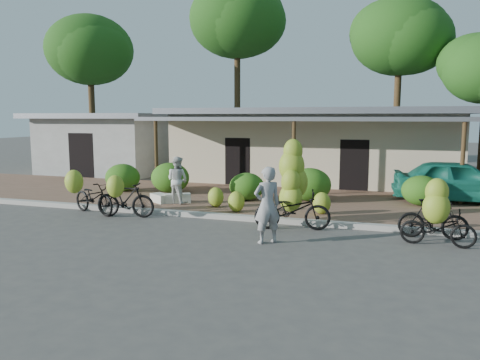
{
  "coord_description": "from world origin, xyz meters",
  "views": [
    {
      "loc": [
        3.47,
        -10.61,
        2.97
      ],
      "look_at": [
        -0.65,
        1.84,
        1.2
      ],
      "focal_mm": 35.0,
      "sensor_mm": 36.0,
      "label": 1
    }
  ],
  "objects_px": {
    "tree_far_center": "(235,18)",
    "sack_near": "(178,198)",
    "bike_right": "(434,213)",
    "vendor": "(267,205)",
    "bystander": "(177,180)",
    "bike_far_left": "(92,195)",
    "teal_van": "(458,181)",
    "bike_far_right": "(438,228)",
    "sack_far": "(160,198)",
    "bike_left": "(124,198)",
    "bike_center": "(292,194)",
    "tree_center_right": "(396,35)",
    "tree_back_left": "(88,49)"
  },
  "relations": [
    {
      "from": "sack_far",
      "to": "bike_far_left",
      "type": "bearing_deg",
      "value": -125.77
    },
    {
      "from": "bike_far_right",
      "to": "teal_van",
      "type": "distance_m",
      "value": 5.7
    },
    {
      "from": "tree_back_left",
      "to": "sack_near",
      "type": "height_order",
      "value": "tree_back_left"
    },
    {
      "from": "bystander",
      "to": "bike_far_left",
      "type": "bearing_deg",
      "value": 57.42
    },
    {
      "from": "tree_back_left",
      "to": "bike_far_right",
      "type": "height_order",
      "value": "tree_back_left"
    },
    {
      "from": "bike_far_right",
      "to": "sack_far",
      "type": "xyz_separation_m",
      "value": [
        -8.46,
        2.43,
        -0.17
      ]
    },
    {
      "from": "tree_center_right",
      "to": "bike_far_right",
      "type": "height_order",
      "value": "tree_center_right"
    },
    {
      "from": "bike_right",
      "to": "bike_far_right",
      "type": "relative_size",
      "value": 0.96
    },
    {
      "from": "tree_far_center",
      "to": "sack_near",
      "type": "relative_size",
      "value": 12.73
    },
    {
      "from": "bike_center",
      "to": "sack_far",
      "type": "bearing_deg",
      "value": 58.76
    },
    {
      "from": "tree_back_left",
      "to": "bike_right",
      "type": "distance_m",
      "value": 22.53
    },
    {
      "from": "teal_van",
      "to": "tree_center_right",
      "type": "bearing_deg",
      "value": 7.94
    },
    {
      "from": "tree_center_right",
      "to": "bystander",
      "type": "relative_size",
      "value": 5.94
    },
    {
      "from": "bike_far_left",
      "to": "bystander",
      "type": "distance_m",
      "value": 2.77
    },
    {
      "from": "tree_far_center",
      "to": "bike_right",
      "type": "bearing_deg",
      "value": -55.69
    },
    {
      "from": "bike_far_left",
      "to": "bike_right",
      "type": "bearing_deg",
      "value": -69.23
    },
    {
      "from": "tree_back_left",
      "to": "teal_van",
      "type": "height_order",
      "value": "tree_back_left"
    },
    {
      "from": "bike_center",
      "to": "tree_back_left",
      "type": "bearing_deg",
      "value": 39.57
    },
    {
      "from": "vendor",
      "to": "sack_far",
      "type": "bearing_deg",
      "value": -75.49
    },
    {
      "from": "bike_right",
      "to": "sack_far",
      "type": "xyz_separation_m",
      "value": [
        -8.4,
        2.01,
        -0.42
      ]
    },
    {
      "from": "bike_far_right",
      "to": "tree_far_center",
      "type": "bearing_deg",
      "value": 38.55
    },
    {
      "from": "bike_far_left",
      "to": "bike_far_right",
      "type": "distance_m",
      "value": 9.82
    },
    {
      "from": "tree_far_center",
      "to": "sack_near",
      "type": "height_order",
      "value": "tree_far_center"
    },
    {
      "from": "bike_far_left",
      "to": "bike_right",
      "type": "xyz_separation_m",
      "value": [
        9.75,
        -0.13,
        0.1
      ]
    },
    {
      "from": "bike_left",
      "to": "bike_far_right",
      "type": "relative_size",
      "value": 1.09
    },
    {
      "from": "bike_far_right",
      "to": "sack_far",
      "type": "relative_size",
      "value": 2.26
    },
    {
      "from": "sack_far",
      "to": "bike_left",
      "type": "bearing_deg",
      "value": -93.16
    },
    {
      "from": "vendor",
      "to": "bystander",
      "type": "bearing_deg",
      "value": -79.79
    },
    {
      "from": "bike_right",
      "to": "bike_far_right",
      "type": "distance_m",
      "value": 0.49
    },
    {
      "from": "tree_back_left",
      "to": "bike_far_right",
      "type": "relative_size",
      "value": 5.19
    },
    {
      "from": "bike_center",
      "to": "teal_van",
      "type": "bearing_deg",
      "value": -55.89
    },
    {
      "from": "sack_near",
      "to": "bystander",
      "type": "height_order",
      "value": "bystander"
    },
    {
      "from": "tree_far_center",
      "to": "teal_van",
      "type": "height_order",
      "value": "tree_far_center"
    },
    {
      "from": "sack_near",
      "to": "bike_left",
      "type": "bearing_deg",
      "value": -108.29
    },
    {
      "from": "tree_center_right",
      "to": "sack_far",
      "type": "height_order",
      "value": "tree_center_right"
    },
    {
      "from": "tree_far_center",
      "to": "bike_right",
      "type": "relative_size",
      "value": 6.62
    },
    {
      "from": "tree_back_left",
      "to": "tree_center_right",
      "type": "relative_size",
      "value": 0.95
    },
    {
      "from": "tree_center_right",
      "to": "bystander",
      "type": "bearing_deg",
      "value": -116.46
    },
    {
      "from": "vendor",
      "to": "bystander",
      "type": "height_order",
      "value": "vendor"
    },
    {
      "from": "bike_right",
      "to": "vendor",
      "type": "height_order",
      "value": "vendor"
    },
    {
      "from": "bike_far_left",
      "to": "bike_far_right",
      "type": "xyz_separation_m",
      "value": [
        9.81,
        -0.55,
        -0.14
      ]
    },
    {
      "from": "bike_far_left",
      "to": "bike_right",
      "type": "relative_size",
      "value": 1.25
    },
    {
      "from": "bike_center",
      "to": "bike_right",
      "type": "relative_size",
      "value": 1.46
    },
    {
      "from": "tree_far_center",
      "to": "vendor",
      "type": "distance_m",
      "value": 19.11
    },
    {
      "from": "sack_near",
      "to": "bystander",
      "type": "xyz_separation_m",
      "value": [
        0.04,
        -0.09,
        0.63
      ]
    },
    {
      "from": "tree_far_center",
      "to": "vendor",
      "type": "height_order",
      "value": "tree_far_center"
    },
    {
      "from": "bike_left",
      "to": "sack_near",
      "type": "height_order",
      "value": "bike_left"
    },
    {
      "from": "bike_far_left",
      "to": "bike_far_right",
      "type": "bearing_deg",
      "value": -71.67
    },
    {
      "from": "sack_far",
      "to": "bystander",
      "type": "bearing_deg",
      "value": 1.67
    },
    {
      "from": "tree_center_right",
      "to": "bike_far_right",
      "type": "relative_size",
      "value": 5.47
    }
  ]
}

